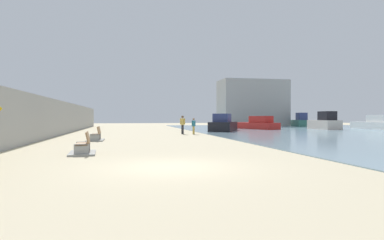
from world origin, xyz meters
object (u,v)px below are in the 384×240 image
object	(u,v)px
bench_far	(96,137)
boat_far_right	(325,123)
boat_far_left	(373,124)
person_standing	(183,123)
boat_nearest	(300,121)
person_walking	(194,125)
boat_distant	(257,124)
bench_near	(83,149)
boat_mid_bay	(223,125)

from	to	relation	value
bench_far	boat_far_right	size ratio (longest dim) A/B	0.36
bench_far	boat_far_left	bearing A→B (deg)	23.03
bench_far	person_standing	xyz separation A→B (m)	(7.29, 7.26, 0.81)
boat_far_left	boat_nearest	bearing A→B (deg)	100.59
boat_far_left	boat_far_right	distance (m)	6.83
person_walking	boat_far_right	xyz separation A→B (m)	(19.30, 8.56, 0.02)
boat_distant	bench_near	bearing A→B (deg)	-125.95
bench_far	boat_nearest	distance (m)	42.74
person_standing	boat_far_left	distance (m)	28.03
person_walking	person_standing	xyz separation A→B (m)	(-0.96, 0.54, 0.17)
boat_distant	boat_far_left	bearing A→B (deg)	-12.15
boat_nearest	boat_far_right	world-z (taller)	boat_far_right
bench_near	person_walking	bearing A→B (deg)	61.75
boat_mid_bay	boat_far_right	size ratio (longest dim) A/B	1.15
bench_near	boat_distant	bearing A→B (deg)	54.05
bench_far	boat_distant	xyz separation A→B (m)	(19.16, 17.87, 0.44)
person_walking	boat_far_left	xyz separation A→B (m)	(26.09, 7.88, -0.15)
boat_far_left	boat_mid_bay	bearing A→B (deg)	-174.88
boat_far_right	boat_mid_bay	bearing A→B (deg)	-169.92
bench_near	person_standing	distance (m)	17.11
boat_nearest	boat_mid_bay	xyz separation A→B (m)	(-18.76, -15.96, -0.12)
bench_far	person_walking	distance (m)	10.66
bench_far	person_standing	size ratio (longest dim) A/B	1.18
bench_near	boat_nearest	xyz separation A→B (m)	(31.53, 36.93, 0.65)
boat_nearest	boat_far_right	xyz separation A→B (m)	(-4.16, -13.37, 0.01)
boat_far_right	boat_nearest	bearing A→B (deg)	72.70
bench_near	boat_far_left	world-z (taller)	boat_far_left
boat_mid_bay	boat_far_right	world-z (taller)	boat_far_right
boat_nearest	boat_far_right	bearing A→B (deg)	-107.30
boat_nearest	bench_near	bearing A→B (deg)	-130.48
boat_mid_bay	person_walking	bearing A→B (deg)	-128.23
boat_distant	boat_far_right	world-z (taller)	boat_far_right
person_walking	boat_mid_bay	world-z (taller)	boat_mid_bay
person_standing	person_walking	bearing A→B (deg)	-29.51
boat_nearest	boat_far_left	world-z (taller)	boat_nearest
person_walking	boat_far_right	distance (m)	21.11
person_walking	boat_far_right	bearing A→B (deg)	23.92
boat_far_left	person_walking	bearing A→B (deg)	-163.19
person_walking	person_standing	bearing A→B (deg)	150.49
bench_near	person_walking	distance (m)	17.05
bench_far	boat_mid_bay	distance (m)	18.13
boat_mid_bay	boat_far_left	world-z (taller)	boat_mid_bay
boat_nearest	boat_mid_bay	bearing A→B (deg)	-139.61
person_walking	boat_distant	bearing A→B (deg)	45.63
person_standing	boat_distant	size ratio (longest dim) A/B	0.24
bench_near	boat_nearest	distance (m)	48.57
boat_nearest	boat_far_right	size ratio (longest dim) A/B	0.92
person_standing	boat_nearest	world-z (taller)	boat_nearest
boat_distant	boat_nearest	bearing A→B (deg)	40.65
boat_distant	boat_far_right	bearing A→B (deg)	-17.16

